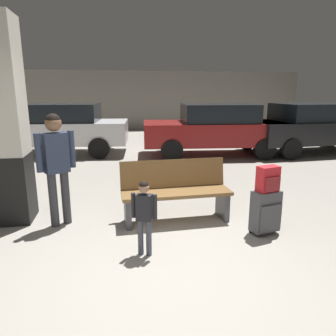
{
  "coord_description": "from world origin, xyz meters",
  "views": [
    {
      "loc": [
        -0.52,
        -2.93,
        1.9
      ],
      "look_at": [
        0.21,
        1.3,
        0.85
      ],
      "focal_mm": 34.04,
      "sensor_mm": 36.0,
      "label": 1
    }
  ],
  "objects_px": {
    "parked_car_far": "(60,128)",
    "parked_car_side": "(313,127)",
    "child": "(144,210)",
    "parked_car_near": "(215,128)",
    "bench": "(175,191)",
    "structural_pillar": "(3,124)",
    "suitcase": "(266,211)",
    "adult": "(56,158)",
    "backpack_bright": "(268,179)"
  },
  "relations": [
    {
      "from": "structural_pillar",
      "to": "suitcase",
      "type": "relative_size",
      "value": 4.8
    },
    {
      "from": "parked_car_near",
      "to": "bench",
      "type": "bearing_deg",
      "value": -114.25
    },
    {
      "from": "child",
      "to": "parked_car_side",
      "type": "height_order",
      "value": "parked_car_side"
    },
    {
      "from": "parked_car_far",
      "to": "parked_car_near",
      "type": "bearing_deg",
      "value": -11.87
    },
    {
      "from": "bench",
      "to": "backpack_bright",
      "type": "xyz_separation_m",
      "value": [
        1.1,
        -0.7,
        0.33
      ]
    },
    {
      "from": "structural_pillar",
      "to": "parked_car_near",
      "type": "bearing_deg",
      "value": 43.41
    },
    {
      "from": "structural_pillar",
      "to": "child",
      "type": "relative_size",
      "value": 3.19
    },
    {
      "from": "structural_pillar",
      "to": "suitcase",
      "type": "height_order",
      "value": "structural_pillar"
    },
    {
      "from": "bench",
      "to": "child",
      "type": "height_order",
      "value": "child"
    },
    {
      "from": "suitcase",
      "to": "backpack_bright",
      "type": "distance_m",
      "value": 0.45
    },
    {
      "from": "structural_pillar",
      "to": "parked_car_side",
      "type": "bearing_deg",
      "value": 28.39
    },
    {
      "from": "structural_pillar",
      "to": "parked_car_side",
      "type": "relative_size",
      "value": 0.69
    },
    {
      "from": "structural_pillar",
      "to": "bench",
      "type": "height_order",
      "value": "structural_pillar"
    },
    {
      "from": "suitcase",
      "to": "parked_car_side",
      "type": "distance_m",
      "value": 6.66
    },
    {
      "from": "suitcase",
      "to": "backpack_bright",
      "type": "bearing_deg",
      "value": -79.72
    },
    {
      "from": "structural_pillar",
      "to": "bench",
      "type": "xyz_separation_m",
      "value": [
        2.39,
        -0.4,
        -1.0
      ]
    },
    {
      "from": "backpack_bright",
      "to": "parked_car_near",
      "type": "bearing_deg",
      "value": 79.49
    },
    {
      "from": "parked_car_near",
      "to": "parked_car_side",
      "type": "bearing_deg",
      "value": -2.34
    },
    {
      "from": "parked_car_near",
      "to": "child",
      "type": "bearing_deg",
      "value": -115.22
    },
    {
      "from": "parked_car_near",
      "to": "parked_car_far",
      "type": "bearing_deg",
      "value": 168.13
    },
    {
      "from": "parked_car_side",
      "to": "bench",
      "type": "bearing_deg",
      "value": -139.16
    },
    {
      "from": "structural_pillar",
      "to": "parked_car_far",
      "type": "relative_size",
      "value": 0.68
    },
    {
      "from": "child",
      "to": "parked_car_far",
      "type": "relative_size",
      "value": 0.21
    },
    {
      "from": "bench",
      "to": "structural_pillar",
      "type": "bearing_deg",
      "value": 170.61
    },
    {
      "from": "parked_car_side",
      "to": "adult",
      "type": "bearing_deg",
      "value": -147.33
    },
    {
      "from": "bench",
      "to": "child",
      "type": "distance_m",
      "value": 1.14
    },
    {
      "from": "suitcase",
      "to": "adult",
      "type": "height_order",
      "value": "adult"
    },
    {
      "from": "child",
      "to": "backpack_bright",
      "type": "bearing_deg",
      "value": 9.96
    },
    {
      "from": "adult",
      "to": "parked_car_side",
      "type": "xyz_separation_m",
      "value": [
        6.89,
        4.42,
        -0.18
      ]
    },
    {
      "from": "parked_car_side",
      "to": "suitcase",
      "type": "bearing_deg",
      "value": -128.33
    },
    {
      "from": "adult",
      "to": "parked_car_near",
      "type": "xyz_separation_m",
      "value": [
        3.76,
        4.54,
        -0.18
      ]
    },
    {
      "from": "structural_pillar",
      "to": "suitcase",
      "type": "xyz_separation_m",
      "value": [
        3.49,
        -1.09,
        -1.12
      ]
    },
    {
      "from": "bench",
      "to": "parked_car_near",
      "type": "distance_m",
      "value": 5.1
    },
    {
      "from": "bench",
      "to": "parked_car_side",
      "type": "bearing_deg",
      "value": 40.84
    },
    {
      "from": "suitcase",
      "to": "parked_car_near",
      "type": "bearing_deg",
      "value": 79.49
    },
    {
      "from": "child",
      "to": "parked_car_far",
      "type": "xyz_separation_m",
      "value": [
        -1.91,
        6.59,
        0.25
      ]
    },
    {
      "from": "backpack_bright",
      "to": "bench",
      "type": "bearing_deg",
      "value": 147.6
    },
    {
      "from": "structural_pillar",
      "to": "backpack_bright",
      "type": "distance_m",
      "value": 3.72
    },
    {
      "from": "parked_car_far",
      "to": "parked_car_side",
      "type": "relative_size",
      "value": 1.01
    },
    {
      "from": "parked_car_far",
      "to": "parked_car_side",
      "type": "distance_m",
      "value": 7.76
    },
    {
      "from": "parked_car_near",
      "to": "parked_car_far",
      "type": "relative_size",
      "value": 1.0
    },
    {
      "from": "bench",
      "to": "suitcase",
      "type": "relative_size",
      "value": 2.68
    },
    {
      "from": "adult",
      "to": "parked_car_near",
      "type": "distance_m",
      "value": 5.9
    },
    {
      "from": "structural_pillar",
      "to": "adult",
      "type": "bearing_deg",
      "value": -22.66
    },
    {
      "from": "child",
      "to": "parked_car_far",
      "type": "bearing_deg",
      "value": 106.14
    },
    {
      "from": "parked_car_near",
      "to": "parked_car_far",
      "type": "distance_m",
      "value": 4.66
    },
    {
      "from": "structural_pillar",
      "to": "adult",
      "type": "xyz_separation_m",
      "value": [
        0.72,
        -0.3,
        -0.45
      ]
    },
    {
      "from": "suitcase",
      "to": "child",
      "type": "height_order",
      "value": "child"
    },
    {
      "from": "parked_car_side",
      "to": "parked_car_far",
      "type": "bearing_deg",
      "value": 171.96
    },
    {
      "from": "structural_pillar",
      "to": "adult",
      "type": "relative_size",
      "value": 1.81
    }
  ]
}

